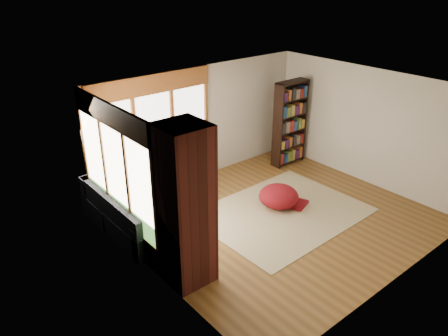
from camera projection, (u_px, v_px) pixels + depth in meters
floor at (277, 218)px, 8.65m from camera, size 5.50×5.50×0.00m
ceiling at (285, 89)px, 7.55m from camera, size 5.50×5.50×0.00m
wall_back at (200, 124)px, 9.85m from camera, size 5.50×0.04×2.60m
wall_front at (405, 211)px, 6.36m from camera, size 5.50×0.04×2.60m
wall_left at (152, 205)px, 6.52m from camera, size 0.04×5.00×2.60m
wall_right at (367, 126)px, 9.69m from camera, size 0.04×5.00×2.60m
windows_back at (155, 134)px, 9.11m from camera, size 2.82×0.10×1.90m
windows_left at (117, 175)px, 7.35m from camera, size 0.10×2.62×1.90m
roller_blind at (94, 138)px, 7.78m from camera, size 0.03×0.72×0.90m
brick_chimney at (185, 207)px, 6.47m from camera, size 0.70×0.70×2.60m
sectional_sofa at (146, 203)px, 8.58m from camera, size 2.20×2.20×0.80m
area_rug at (282, 212)px, 8.83m from camera, size 3.25×2.51×0.01m
bookshelf at (290, 123)px, 10.64m from camera, size 0.90×0.30×2.09m
pouf at (279, 196)px, 9.00m from camera, size 1.08×1.08×0.44m
dog_tan at (144, 174)px, 8.64m from camera, size 1.01×0.67×0.53m
dog_brindle at (143, 196)px, 7.93m from camera, size 0.64×0.82×0.41m
throw_pillows at (142, 180)px, 8.52m from camera, size 1.98×1.68×0.45m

